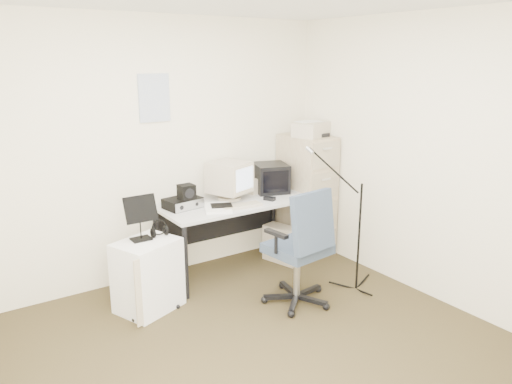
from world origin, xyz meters
TOP-DOWN VIEW (x-y plane):
  - floor at (0.00, 0.00)m, footprint 3.60×3.60m
  - wall_back at (0.00, 1.80)m, footprint 3.60×0.02m
  - wall_right at (1.80, 0.00)m, footprint 0.02×3.60m
  - wall_calendar at (-0.02, 1.79)m, footprint 0.30×0.02m
  - filing_cabinet at (1.58, 1.48)m, footprint 0.40×0.60m
  - printer at (1.58, 1.42)m, footprint 0.46×0.39m
  - desk at (0.63, 1.45)m, footprint 1.50×0.70m
  - crt_monitor at (0.63, 1.55)m, footprint 0.45×0.46m
  - crt_tv at (1.15, 1.55)m, footprint 0.42×0.43m
  - desk_speaker at (0.94, 1.57)m, footprint 0.10×0.10m
  - keyboard at (0.58, 1.25)m, footprint 0.41×0.17m
  - mouse at (0.94, 1.29)m, footprint 0.11×0.13m
  - radio_receiver at (0.11, 1.54)m, footprint 0.36×0.28m
  - radio_speaker at (0.13, 1.49)m, footprint 0.14×0.13m
  - papers at (0.37, 1.32)m, footprint 0.36×0.40m
  - pc_tower at (1.16, 1.35)m, footprint 0.28×0.45m
  - office_chair at (0.71, 0.54)m, footprint 0.68×0.68m
  - side_cart at (-0.42, 1.17)m, footprint 0.61×0.55m
  - music_stand at (-0.44, 1.23)m, footprint 0.31×0.24m
  - headphones at (-0.27, 1.22)m, footprint 0.19×0.19m
  - mic_stand at (1.35, 0.44)m, footprint 0.02×0.02m

SIDE VIEW (x-z plane):
  - floor at x=0.00m, z-range -0.01..0.00m
  - pc_tower at x=1.16m, z-range 0.00..0.38m
  - side_cart at x=-0.42m, z-range 0.00..0.62m
  - desk at x=0.63m, z-range 0.00..0.73m
  - office_chair at x=0.71m, z-range 0.00..1.07m
  - filing_cabinet at x=1.58m, z-range 0.00..1.30m
  - mic_stand at x=1.35m, z-range 0.00..1.34m
  - headphones at x=-0.27m, z-range 0.65..0.68m
  - papers at x=0.37m, z-range 0.73..0.75m
  - keyboard at x=0.58m, z-range 0.73..0.75m
  - mouse at x=0.94m, z-range 0.73..0.76m
  - radio_receiver at x=0.11m, z-range 0.73..0.82m
  - desk_speaker at x=0.94m, z-range 0.73..0.89m
  - music_stand at x=-0.44m, z-range 0.62..1.02m
  - crt_tv at x=1.15m, z-range 0.73..1.03m
  - radio_speaker at x=0.13m, z-range 0.82..0.96m
  - crt_monitor at x=0.63m, z-range 0.73..1.11m
  - wall_back at x=0.00m, z-range 0.00..2.50m
  - wall_right at x=1.80m, z-range 0.00..2.50m
  - printer at x=1.58m, z-range 1.30..1.45m
  - wall_calendar at x=-0.02m, z-range 1.53..1.97m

